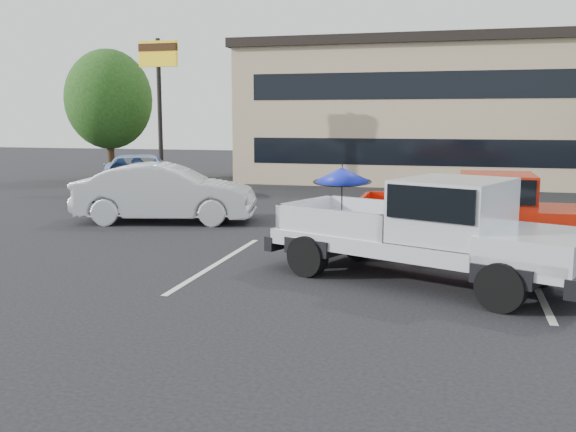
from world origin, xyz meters
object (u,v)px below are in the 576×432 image
tree_left (109,99)px  tree_back (553,86)px  blue_suv (137,178)px  motel_sign (159,73)px  silver_sedan (166,193)px  silver_pickup (439,225)px  red_pickup (488,209)px

tree_left → tree_back: bearing=19.3°
tree_left → blue_suv: 8.31m
motel_sign → silver_sedan: size_ratio=1.21×
tree_left → silver_sedan: tree_left is taller
silver_sedan → silver_pickup: bearing=-136.2°
tree_back → blue_suv: size_ratio=1.24×
tree_back → silver_pickup: 23.31m
red_pickup → silver_sedan: red_pickup is taller
tree_left → silver_sedan: 13.37m
tree_left → tree_back: (20.00, 7.00, 0.68)m
silver_pickup → tree_back: bearing=101.2°
motel_sign → red_pickup: motel_sign is taller
motel_sign → tree_back: 18.87m
tree_left → blue_suv: bearing=-53.7°
motel_sign → tree_left: 5.08m
tree_left → red_pickup: (16.29, -12.50, -2.79)m
tree_back → silver_pickup: size_ratio=1.18×
tree_left → silver_pickup: 22.02m
silver_sedan → blue_suv: silver_sedan is taller
motel_sign → blue_suv: motel_sign is taller
blue_suv → red_pickup: bearing=-52.4°
tree_back → blue_suv: 20.64m
tree_left → silver_sedan: bearing=-53.6°
blue_suv → motel_sign: bearing=76.3°
silver_pickup → blue_suv: (-10.72, 9.32, -0.25)m
motel_sign → silver_sedan: 9.22m
motel_sign → red_pickup: size_ratio=1.15×
motel_sign → tree_back: tree_back is taller
silver_pickup → red_pickup: silver_pickup is taller
red_pickup → blue_suv: 13.24m
tree_back → silver_sedan: bearing=-125.0°
red_pickup → tree_left: bearing=141.9°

